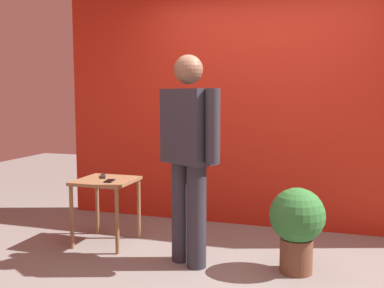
% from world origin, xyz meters
% --- Properties ---
extents(ground_plane, '(12.00, 12.00, 0.00)m').
position_xyz_m(ground_plane, '(0.00, 0.00, 0.00)').
color(ground_plane, gray).
extents(back_wall_red, '(4.52, 0.12, 2.72)m').
position_xyz_m(back_wall_red, '(0.00, 1.57, 1.36)').
color(back_wall_red, red).
rests_on(back_wall_red, ground_plane).
extents(standing_person, '(0.64, 0.45, 1.74)m').
position_xyz_m(standing_person, '(-0.40, 0.26, 0.97)').
color(standing_person, '#2D2D38').
rests_on(standing_person, ground_plane).
extents(side_table, '(0.52, 0.52, 0.62)m').
position_xyz_m(side_table, '(-1.31, 0.51, 0.52)').
color(side_table, olive).
rests_on(side_table, ground_plane).
extents(cell_phone, '(0.10, 0.15, 0.01)m').
position_xyz_m(cell_phone, '(-1.22, 0.43, 0.63)').
color(cell_phone, black).
rests_on(cell_phone, side_table).
extents(tv_remote, '(0.12, 0.17, 0.02)m').
position_xyz_m(tv_remote, '(-1.38, 0.60, 0.63)').
color(tv_remote, black).
rests_on(tv_remote, side_table).
extents(potted_plant, '(0.44, 0.44, 0.69)m').
position_xyz_m(potted_plant, '(0.48, 0.35, 0.41)').
color(potted_plant, brown).
rests_on(potted_plant, ground_plane).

